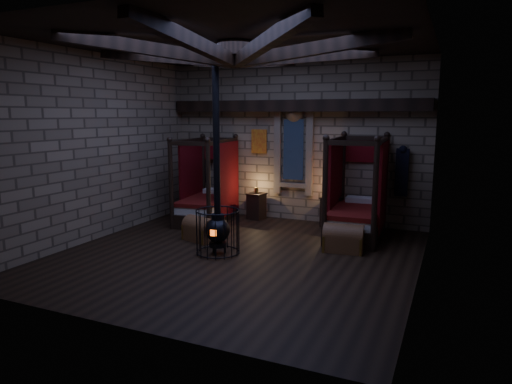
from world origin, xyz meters
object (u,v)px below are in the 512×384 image
at_px(bed_right, 357,212).
at_px(stove, 218,226).
at_px(trunk_left, 200,230).
at_px(trunk_right, 343,239).
at_px(bed_left, 207,201).

height_order(bed_right, stove, stove).
relative_size(trunk_left, trunk_right, 1.01).
bearing_deg(bed_left, trunk_right, -24.48).
bearing_deg(stove, bed_right, 40.23).
xyz_separation_m(trunk_left, trunk_right, (3.17, 0.48, 0.02)).
distance_m(trunk_right, stove, 2.64).
height_order(bed_left, trunk_right, bed_left).
distance_m(bed_right, trunk_left, 3.67).
bearing_deg(trunk_left, bed_left, 134.17).
bearing_deg(trunk_left, stove, -20.91).
bearing_deg(bed_right, trunk_right, -92.39).
height_order(trunk_left, stove, stove).
bearing_deg(trunk_right, bed_right, 84.59).
height_order(bed_right, trunk_right, bed_right).
xyz_separation_m(bed_left, trunk_left, (0.81, -1.76, -0.29)).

